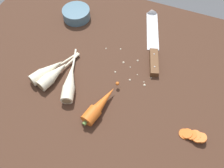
% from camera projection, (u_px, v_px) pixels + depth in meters
% --- Properties ---
extents(ground_plane, '(1.20, 0.90, 0.04)m').
position_uv_depth(ground_plane, '(114.00, 85.00, 0.82)').
color(ground_plane, '#42281C').
extents(chefs_knife, '(0.14, 0.34, 0.04)m').
position_uv_depth(chefs_knife, '(153.00, 38.00, 0.90)').
color(chefs_knife, silver).
rests_on(chefs_knife, ground_plane).
extents(whole_carrot, '(0.07, 0.18, 0.04)m').
position_uv_depth(whole_carrot, '(99.00, 106.00, 0.73)').
color(whole_carrot, '#D6601E').
rests_on(whole_carrot, ground_plane).
extents(parsnip_front, '(0.07, 0.18, 0.04)m').
position_uv_depth(parsnip_front, '(54.00, 75.00, 0.79)').
color(parsnip_front, beige).
rests_on(parsnip_front, ground_plane).
extents(parsnip_mid_left, '(0.10, 0.18, 0.04)m').
position_uv_depth(parsnip_mid_left, '(47.00, 71.00, 0.80)').
color(parsnip_mid_left, beige).
rests_on(parsnip_mid_left, ground_plane).
extents(parsnip_mid_right, '(0.10, 0.21, 0.04)m').
position_uv_depth(parsnip_mid_right, '(70.00, 82.00, 0.78)').
color(parsnip_mid_right, beige).
rests_on(parsnip_mid_right, ground_plane).
extents(carrot_slice_stack, '(0.08, 0.04, 0.03)m').
position_uv_depth(carrot_slice_stack, '(193.00, 136.00, 0.69)').
color(carrot_slice_stack, '#D6601E').
rests_on(carrot_slice_stack, ground_plane).
extents(prep_bowl, '(0.11, 0.11, 0.04)m').
position_uv_depth(prep_bowl, '(76.00, 13.00, 0.96)').
color(prep_bowl, slate).
rests_on(prep_bowl, ground_plane).
extents(mince_crumbs, '(0.20, 0.14, 0.01)m').
position_uv_depth(mince_crumbs, '(134.00, 67.00, 0.83)').
color(mince_crumbs, beige).
rests_on(mince_crumbs, ground_plane).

